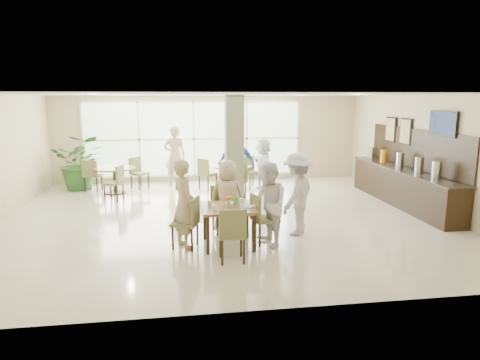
{
  "coord_description": "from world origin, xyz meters",
  "views": [
    {
      "loc": [
        -1.02,
        -9.57,
        2.74
      ],
      "look_at": [
        0.2,
        -1.2,
        1.1
      ],
      "focal_mm": 32.0,
      "sensor_mm": 36.0,
      "label": 1
    }
  ],
  "objects": [
    {
      "name": "ground",
      "position": [
        0.0,
        0.0,
        0.0
      ],
      "size": [
        10.0,
        10.0,
        0.0
      ],
      "primitive_type": "plane",
      "color": "beige",
      "rests_on": "ground"
    },
    {
      "name": "room_shell",
      "position": [
        0.0,
        0.0,
        1.7
      ],
      "size": [
        10.0,
        10.0,
        10.0
      ],
      "color": "white",
      "rests_on": "ground"
    },
    {
      "name": "window_bank",
      "position": [
        -0.5,
        4.46,
        1.4
      ],
      "size": [
        7.0,
        0.04,
        7.0
      ],
      "color": "silver",
      "rests_on": "ground"
    },
    {
      "name": "column",
      "position": [
        0.4,
        1.2,
        1.4
      ],
      "size": [
        0.45,
        0.45,
        2.8
      ],
      "primitive_type": "cube",
      "color": "#68714F",
      "rests_on": "ground"
    },
    {
      "name": "main_table",
      "position": [
        -0.13,
        -1.96,
        0.66
      ],
      "size": [
        0.99,
        0.99,
        0.75
      ],
      "color": "brown",
      "rests_on": "ground"
    },
    {
      "name": "round_table_left",
      "position": [
        -2.86,
        2.98,
        0.59
      ],
      "size": [
        1.19,
        1.19,
        0.75
      ],
      "color": "brown",
      "rests_on": "ground"
    },
    {
      "name": "round_table_right",
      "position": [
        0.55,
        2.77,
        0.58
      ],
      "size": [
        1.14,
        1.14,
        0.75
      ],
      "color": "brown",
      "rests_on": "ground"
    },
    {
      "name": "chairs_main_table",
      "position": [
        -0.16,
        -1.94,
        0.47
      ],
      "size": [
        2.06,
        2.08,
        0.95
      ],
      "color": "olive",
      "rests_on": "ground"
    },
    {
      "name": "chairs_table_left",
      "position": [
        -2.83,
        2.96,
        0.47
      ],
      "size": [
        1.93,
        2.04,
        0.95
      ],
      "color": "olive",
      "rests_on": "ground"
    },
    {
      "name": "chairs_table_right",
      "position": [
        0.53,
        2.74,
        0.47
      ],
      "size": [
        1.97,
        1.86,
        0.95
      ],
      "color": "olive",
      "rests_on": "ground"
    },
    {
      "name": "tabletop_clutter",
      "position": [
        -0.1,
        -1.98,
        0.81
      ],
      "size": [
        0.82,
        0.79,
        0.21
      ],
      "color": "white",
      "rests_on": "main_table"
    },
    {
      "name": "buffet_counter",
      "position": [
        4.7,
        0.51,
        0.55
      ],
      "size": [
        0.64,
        4.7,
        1.95
      ],
      "color": "black",
      "rests_on": "ground"
    },
    {
      "name": "wall_tv",
      "position": [
        4.94,
        -0.6,
        2.15
      ],
      "size": [
        0.06,
        1.0,
        0.58
      ],
      "color": "black",
      "rests_on": "ground"
    },
    {
      "name": "framed_art_a",
      "position": [
        4.95,
        1.0,
        1.85
      ],
      "size": [
        0.05,
        0.55,
        0.7
      ],
      "color": "black",
      "rests_on": "ground"
    },
    {
      "name": "framed_art_b",
      "position": [
        4.95,
        1.8,
        1.85
      ],
      "size": [
        0.05,
        0.55,
        0.7
      ],
      "color": "black",
      "rests_on": "ground"
    },
    {
      "name": "potted_plant",
      "position": [
        -3.94,
        3.67,
        0.83
      ],
      "size": [
        1.49,
        1.49,
        1.66
      ],
      "primitive_type": "imported",
      "rotation": [
        0.0,
        0.0,
        0.0
      ],
      "color": "#295923",
      "rests_on": "ground"
    },
    {
      "name": "teen_left",
      "position": [
        -0.94,
        -1.92,
        0.82
      ],
      "size": [
        0.61,
        0.71,
        1.65
      ],
      "primitive_type": "imported",
      "rotation": [
        0.0,
        0.0,
        2.0
      ],
      "color": "tan",
      "rests_on": "ground"
    },
    {
      "name": "teen_far",
      "position": [
        -0.05,
        -1.19,
        0.75
      ],
      "size": [
        0.83,
        0.65,
        1.51
      ],
      "primitive_type": "imported",
      "rotation": [
        0.0,
        0.0,
        2.76
      ],
      "color": "tan",
      "rests_on": "ground"
    },
    {
      "name": "teen_right",
      "position": [
        0.62,
        -2.05,
        0.79
      ],
      "size": [
        0.76,
        0.88,
        1.57
      ],
      "primitive_type": "imported",
      "rotation": [
        0.0,
        0.0,
        -1.34
      ],
      "color": "white",
      "rests_on": "ground"
    },
    {
      "name": "teen_standing",
      "position": [
        1.32,
        -1.47,
        0.84
      ],
      "size": [
        1.15,
        1.24,
        1.67
      ],
      "primitive_type": "imported",
      "rotation": [
        0.0,
        0.0,
        -2.22
      ],
      "color": "#B1B1B3",
      "rests_on": "ground"
    },
    {
      "name": "adult_a",
      "position": [
        0.56,
        1.98,
        0.9
      ],
      "size": [
        1.13,
        0.74,
        1.8
      ],
      "primitive_type": "imported",
      "rotation": [
        0.0,
        0.0,
        0.14
      ],
      "color": "#3F86BF",
      "rests_on": "ground"
    },
    {
      "name": "adult_b",
      "position": [
        1.48,
        2.78,
        0.78
      ],
      "size": [
        0.63,
        1.44,
        1.55
      ],
      "primitive_type": "imported",
      "rotation": [
        0.0,
        0.0,
        -1.57
      ],
      "color": "white",
      "rests_on": "ground"
    },
    {
      "name": "adult_standing",
      "position": [
        -1.13,
        3.82,
        0.94
      ],
      "size": [
        0.69,
        0.46,
        1.88
      ],
      "primitive_type": "imported",
      "rotation": [
        0.0,
        0.0,
        3.15
      ],
      "color": "tan",
      "rests_on": "ground"
    }
  ]
}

